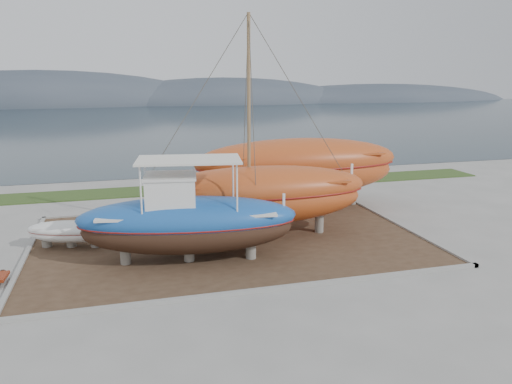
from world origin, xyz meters
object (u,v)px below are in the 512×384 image
object	(u,v)px
white_dinghy	(71,234)
orange_sailboat	(260,130)
blue_caique	(188,211)
orange_bare_hull	(298,175)

from	to	relation	value
white_dinghy	orange_sailboat	distance (m)	9.97
blue_caique	orange_bare_hull	xyz separation A→B (m)	(7.43, 6.97, -0.19)
orange_bare_hull	blue_caique	bearing A→B (deg)	-135.60
white_dinghy	orange_sailboat	world-z (taller)	orange_sailboat
blue_caique	white_dinghy	distance (m)	6.17
blue_caique	white_dinghy	xyz separation A→B (m)	(-4.99, 3.25, -1.62)
blue_caique	white_dinghy	world-z (taller)	blue_caique
orange_sailboat	orange_bare_hull	distance (m)	6.65
white_dinghy	blue_caique	bearing A→B (deg)	-18.03
white_dinghy	orange_bare_hull	xyz separation A→B (m)	(12.41, 3.71, 1.43)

